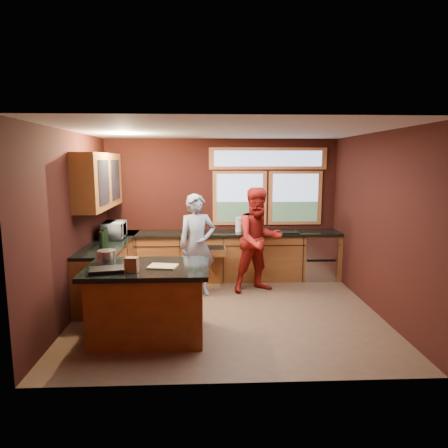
{
  "coord_description": "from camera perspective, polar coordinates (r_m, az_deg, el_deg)",
  "views": [
    {
      "loc": [
        -0.3,
        -5.81,
        2.27
      ],
      "look_at": [
        -0.03,
        0.4,
        1.29
      ],
      "focal_mm": 32.0,
      "sensor_mm": 36.0,
      "label": 1
    }
  ],
  "objects": [
    {
      "name": "microwave",
      "position": [
        7.23,
        -15.41,
        -0.85
      ],
      "size": [
        0.38,
        0.55,
        0.29
      ],
      "primitive_type": "imported",
      "rotation": [
        0.0,
        0.0,
        1.61
      ],
      "color": "#999999",
      "rests_on": "left_counter"
    },
    {
      "name": "floor",
      "position": [
        6.24,
        0.44,
        -12.35
      ],
      "size": [
        4.5,
        4.5,
        0.0
      ],
      "primitive_type": "plane",
      "color": "brown",
      "rests_on": "ground"
    },
    {
      "name": "person_grey",
      "position": [
        6.76,
        -3.87,
        -3.03
      ],
      "size": [
        0.72,
        0.56,
        1.73
      ],
      "primitive_type": "imported",
      "rotation": [
        0.0,
        0.0,
        0.26
      ],
      "color": "slate",
      "rests_on": "floor"
    },
    {
      "name": "back_counter",
      "position": [
        7.74,
        1.27,
        -4.53
      ],
      "size": [
        4.5,
        0.64,
        0.93
      ],
      "color": "brown",
      "rests_on": "floor"
    },
    {
      "name": "island",
      "position": [
        5.34,
        -10.73,
        -10.8
      ],
      "size": [
        1.55,
        1.05,
        0.95
      ],
      "color": "brown",
      "rests_on": "floor"
    },
    {
      "name": "potted_plant",
      "position": [
        7.68,
        2.75,
        0.22
      ],
      "size": [
        0.31,
        0.27,
        0.35
      ],
      "primitive_type": "imported",
      "color": "#999999",
      "rests_on": "back_counter"
    },
    {
      "name": "cutting_board",
      "position": [
        5.13,
        -8.74,
        -6.0
      ],
      "size": [
        0.39,
        0.31,
        0.02
      ],
      "primitive_type": "cube",
      "rotation": [
        0.0,
        0.0,
        -0.19
      ],
      "color": "tan",
      "rests_on": "island"
    },
    {
      "name": "left_counter",
      "position": [
        7.09,
        -15.95,
        -6.11
      ],
      "size": [
        0.64,
        2.3,
        0.93
      ],
      "color": "brown",
      "rests_on": "floor"
    },
    {
      "name": "paper_bag",
      "position": [
        4.97,
        -13.04,
        -5.67
      ],
      "size": [
        0.16,
        0.13,
        0.18
      ],
      "primitive_type": "cube",
      "rotation": [
        0.0,
        0.0,
        -0.1
      ],
      "color": "brown",
      "rests_on": "island"
    },
    {
      "name": "stock_pot",
      "position": [
        5.43,
        -16.45,
        -4.55
      ],
      "size": [
        0.24,
        0.24,
        0.18
      ],
      "primitive_type": "cylinder",
      "color": "#B1B1B6",
      "rests_on": "island"
    },
    {
      "name": "paper_towel",
      "position": [
        7.63,
        2.11,
        -0.09
      ],
      "size": [
        0.12,
        0.12,
        0.28
      ],
      "primitive_type": "cylinder",
      "color": "silver",
      "rests_on": "back_counter"
    },
    {
      "name": "person_red",
      "position": [
        6.97,
        4.97,
        -2.29
      ],
      "size": [
        1.06,
        0.94,
        1.83
      ],
      "primitive_type": "imported",
      "rotation": [
        0.0,
        0.0,
        0.32
      ],
      "color": "maroon",
      "rests_on": "floor"
    },
    {
      "name": "room_shell",
      "position": [
        6.16,
        -5.27,
        4.54
      ],
      "size": [
        4.52,
        4.02,
        2.71
      ],
      "color": "black",
      "rests_on": "ground"
    },
    {
      "name": "black_tray",
      "position": [
        5.05,
        -16.39,
        -6.34
      ],
      "size": [
        0.45,
        0.36,
        0.05
      ],
      "primitive_type": "cube",
      "rotation": [
        0.0,
        0.0,
        0.22
      ],
      "color": "black",
      "rests_on": "island"
    }
  ]
}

